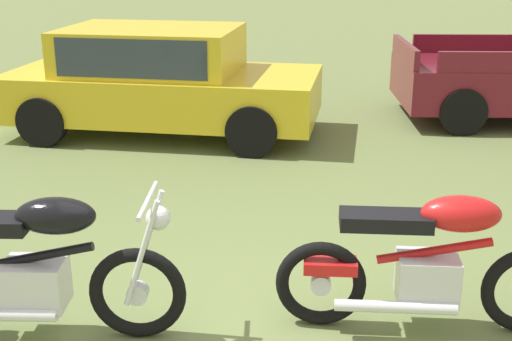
{
  "coord_description": "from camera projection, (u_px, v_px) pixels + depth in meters",
  "views": [
    {
      "loc": [
        -0.59,
        -3.91,
        2.54
      ],
      "look_at": [
        0.38,
        1.29,
        0.75
      ],
      "focal_mm": 48.33,
      "sensor_mm": 36.0,
      "label": 1
    }
  ],
  "objects": [
    {
      "name": "car_yellow",
      "position": [
        159.0,
        75.0,
        9.25
      ],
      "size": [
        4.51,
        3.16,
        1.43
      ],
      "rotation": [
        0.0,
        0.0,
        -0.35
      ],
      "color": "gold",
      "rests_on": "ground"
    },
    {
      "name": "motorcycle_black",
      "position": [
        34.0,
        269.0,
        4.49
      ],
      "size": [
        2.01,
        0.74,
        1.02
      ],
      "rotation": [
        0.0,
        0.0,
        -0.21
      ],
      "color": "black",
      "rests_on": "ground"
    },
    {
      "name": "motorcycle_red",
      "position": [
        429.0,
        264.0,
        4.58
      ],
      "size": [
        1.95,
        0.81,
        1.02
      ],
      "rotation": [
        0.0,
        0.0,
        -0.26
      ],
      "color": "black",
      "rests_on": "ground"
    }
  ]
}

